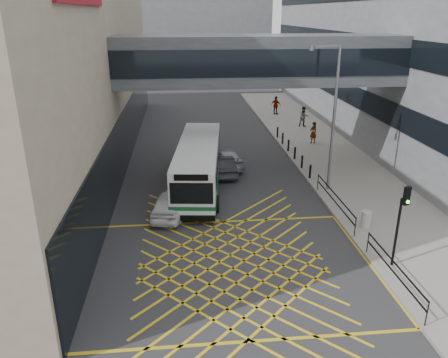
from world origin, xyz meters
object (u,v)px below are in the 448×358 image
object	(u,v)px
car_silver	(223,157)
traffic_light	(402,215)
street_lamp	(331,111)
litter_bin	(366,219)
pedestrian_b	(304,117)
car_dark	(223,165)
pedestrian_c	(276,105)
bus	(199,164)
car_white	(171,203)
pedestrian_a	(313,133)

from	to	relation	value
car_silver	traffic_light	bearing A→B (deg)	96.88
street_lamp	litter_bin	bearing A→B (deg)	-92.96
traffic_light	pedestrian_b	world-z (taller)	traffic_light
car_dark	street_lamp	bearing A→B (deg)	143.82
litter_bin	pedestrian_c	world-z (taller)	pedestrian_c
bus	pedestrian_b	bearing A→B (deg)	59.61
car_white	pedestrian_a	xyz separation A→B (m)	(11.51, 12.30, 0.35)
car_dark	pedestrian_b	distance (m)	14.77
bus	street_lamp	distance (m)	8.49
bus	car_silver	world-z (taller)	bus
car_white	pedestrian_a	bearing A→B (deg)	-121.90
bus	pedestrian_a	world-z (taller)	bus
car_silver	pedestrian_a	world-z (taller)	pedestrian_a
pedestrian_b	pedestrian_c	xyz separation A→B (m)	(-1.50, 5.51, 0.01)
car_dark	pedestrian_b	world-z (taller)	pedestrian_b
traffic_light	pedestrian_a	xyz separation A→B (m)	(1.95, 18.70, -1.51)
car_white	traffic_light	distance (m)	11.65
pedestrian_a	pedestrian_c	xyz separation A→B (m)	(-0.78, 11.05, 0.06)
traffic_light	pedestrian_c	world-z (taller)	traffic_light
car_dark	street_lamp	distance (m)	8.24
bus	pedestrian_a	size ratio (longest dim) A/B	6.03
car_dark	pedestrian_b	bearing A→B (deg)	-131.27
car_dark	car_silver	distance (m)	1.58
car_silver	car_dark	bearing A→B (deg)	65.99
bus	car_dark	size ratio (longest dim) A/B	2.56
car_silver	street_lamp	size ratio (longest dim) A/B	0.53
traffic_light	pedestrian_b	distance (m)	24.43
traffic_light	litter_bin	bearing A→B (deg)	65.42
car_white	street_lamp	bearing A→B (deg)	-154.74
car_silver	pedestrian_b	xyz separation A→B (m)	(8.63, 10.26, 0.40)
car_dark	pedestrian_a	bearing A→B (deg)	-146.75
car_silver	litter_bin	world-z (taller)	car_silver
street_lamp	litter_bin	distance (m)	6.77
litter_bin	car_silver	bearing A→B (deg)	120.89
car_white	litter_bin	world-z (taller)	car_white
pedestrian_c	pedestrian_b	bearing A→B (deg)	142.66
street_lamp	car_silver	bearing A→B (deg)	129.49
bus	litter_bin	size ratio (longest dim) A/B	12.41
street_lamp	litter_bin	world-z (taller)	street_lamp
pedestrian_a	bus	bearing A→B (deg)	18.21
car_dark	street_lamp	xyz separation A→B (m)	(5.95, -3.68, 4.35)
car_white	litter_bin	size ratio (longest dim) A/B	5.07
traffic_light	pedestrian_a	size ratio (longest dim) A/B	2.07
pedestrian_c	litter_bin	bearing A→B (deg)	125.43
street_lamp	bus	bearing A→B (deg)	161.66
traffic_light	street_lamp	world-z (taller)	street_lamp
bus	pedestrian_c	xyz separation A→B (m)	(9.05, 19.64, -0.47)
traffic_light	pedestrian_c	size ratio (longest dim) A/B	1.94
bus	car_silver	distance (m)	4.39
traffic_light	pedestrian_c	bearing A→B (deg)	66.91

